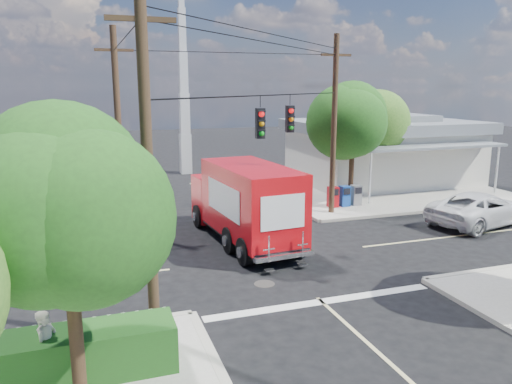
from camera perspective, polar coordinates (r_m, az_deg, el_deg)
name	(u,v)px	position (r m, az deg, el deg)	size (l,w,h in m)	color
ground	(273,257)	(19.53, 1.91, -7.49)	(120.00, 120.00, 0.00)	black
sidewalk_ne	(369,186)	(33.68, 12.75, 0.67)	(14.12, 14.12, 0.14)	#A49F94
sidewalk_nw	(4,212)	(29.15, -26.86, -2.09)	(14.12, 14.12, 0.14)	#A49F94
road_markings	(287,270)	(18.25, 3.56, -8.92)	(32.00, 32.00, 0.01)	beige
building_ne	(383,149)	(35.10, 14.27, 4.77)	(11.80, 10.20, 4.50)	beige
radio_tower	(184,98)	(37.88, -8.23, 10.56)	(0.80, 0.80, 17.00)	silver
tree_sw_front	(66,206)	(9.92, -20.91, -1.51)	(3.88, 3.78, 6.03)	#422D1C
tree_ne_front	(354,119)	(27.69, 11.13, 8.16)	(4.21, 4.14, 6.66)	#422D1C
tree_ne_back	(373,126)	(30.95, 13.26, 7.37)	(3.77, 3.66, 5.82)	#422D1C
palm_nw_front	(63,119)	(24.78, -21.19, 7.79)	(3.01, 3.08, 5.59)	#422D1C
palm_nw_back	(20,126)	(26.44, -25.37, 6.86)	(3.01, 3.08, 5.19)	#422D1C
utility_poles	(221,135)	(19.55, -4.05, 6.57)	(12.00, 10.68, 9.00)	#473321
picket_fence	(44,343)	(13.06, -23.09, -15.57)	(5.94, 0.06, 1.00)	silver
hedge_sw	(31,362)	(12.37, -24.32, -17.24)	(6.20, 1.20, 1.10)	#1F4B19
vending_boxes	(344,196)	(27.43, 10.08, -0.45)	(1.90, 0.50, 1.10)	#AD0D14
delivery_truck	(245,203)	(20.97, -1.30, -1.22)	(3.12, 8.00, 3.39)	black
parked_car	(481,209)	(26.15, 24.31, -1.74)	(2.61, 5.66, 1.57)	silver
pedestrian	(48,348)	(12.12, -22.72, -16.10)	(0.62, 0.41, 1.71)	beige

